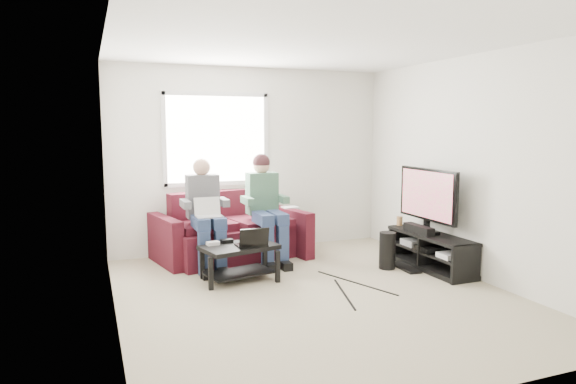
{
  "coord_description": "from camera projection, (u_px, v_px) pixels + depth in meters",
  "views": [
    {
      "loc": [
        -2.18,
        -4.8,
        1.77
      ],
      "look_at": [
        -0.07,
        0.6,
        1.03
      ],
      "focal_mm": 32.0,
      "sensor_mm": 36.0,
      "label": 1
    }
  ],
  "objects": [
    {
      "name": "wall_back",
      "position": [
        251.0,
        160.0,
        7.36
      ],
      "size": [
        4.5,
        0.0,
        4.5
      ],
      "primitive_type": "plane",
      "rotation": [
        1.57,
        0.0,
        0.0
      ],
      "color": "silver",
      "rests_on": "floor"
    },
    {
      "name": "keyboard_floor",
      "position": [
        405.0,
        268.0,
        6.44
      ],
      "size": [
        0.19,
        0.51,
        0.03
      ],
      "primitive_type": "cube",
      "rotation": [
        0.0,
        0.0,
        -0.05
      ],
      "color": "black",
      "rests_on": "floor"
    },
    {
      "name": "tv_stand",
      "position": [
        431.0,
        253.0,
        6.42
      ],
      "size": [
        0.43,
        1.34,
        0.44
      ],
      "color": "black",
      "rests_on": "floor"
    },
    {
      "name": "console_black",
      "position": [
        433.0,
        248.0,
        6.37
      ],
      "size": [
        0.38,
        0.3,
        0.07
      ],
      "primitive_type": "cube",
      "color": "black",
      "rests_on": "tv_stand"
    },
    {
      "name": "wall_front",
      "position": [
        464.0,
        203.0,
        3.2
      ],
      "size": [
        4.5,
        0.0,
        4.5
      ],
      "primitive_type": "plane",
      "rotation": [
        -1.57,
        0.0,
        0.0
      ],
      "color": "silver",
      "rests_on": "floor"
    },
    {
      "name": "subwoofer",
      "position": [
        387.0,
        250.0,
        6.42
      ],
      "size": [
        0.2,
        0.2,
        0.46
      ],
      "primitive_type": "cylinder",
      "color": "black",
      "rests_on": "floor"
    },
    {
      "name": "tv",
      "position": [
        428.0,
        196.0,
        6.43
      ],
      "size": [
        0.12,
        1.1,
        0.81
      ],
      "color": "black",
      "rests_on": "tv_stand"
    },
    {
      "name": "console_white",
      "position": [
        452.0,
        255.0,
        6.05
      ],
      "size": [
        0.3,
        0.22,
        0.06
      ],
      "primitive_type": "cube",
      "color": "silver",
      "rests_on": "tv_stand"
    },
    {
      "name": "coffee_table",
      "position": [
        239.0,
        255.0,
        5.91
      ],
      "size": [
        0.93,
        0.68,
        0.42
      ],
      "color": "black",
      "rests_on": "floor"
    },
    {
      "name": "person_left",
      "position": [
        205.0,
        208.0,
        6.41
      ],
      "size": [
        0.4,
        0.7,
        1.37
      ],
      "color": "navy",
      "rests_on": "sofa"
    },
    {
      "name": "laptop_black",
      "position": [
        251.0,
        236.0,
        5.85
      ],
      "size": [
        0.36,
        0.27,
        0.24
      ],
      "primitive_type": null,
      "rotation": [
        0.0,
        0.0,
        0.11
      ],
      "color": "black",
      "rests_on": "coffee_table"
    },
    {
      "name": "wall_left",
      "position": [
        111.0,
        180.0,
        4.56
      ],
      "size": [
        0.0,
        4.5,
        4.5
      ],
      "primitive_type": "plane",
      "rotation": [
        1.57,
        0.0,
        1.57
      ],
      "color": "silver",
      "rests_on": "floor"
    },
    {
      "name": "laptop_silver",
      "position": [
        209.0,
        212.0,
        6.24
      ],
      "size": [
        0.38,
        0.34,
        0.24
      ],
      "primitive_type": null,
      "rotation": [
        0.0,
        0.0,
        0.45
      ],
      "color": "silver",
      "rests_on": "person_left"
    },
    {
      "name": "drink_cup",
      "position": [
        400.0,
        221.0,
        6.95
      ],
      "size": [
        0.08,
        0.08,
        0.12
      ],
      "primitive_type": "cylinder",
      "color": "#AF7E4B",
      "rests_on": "tv_stand"
    },
    {
      "name": "wall_right",
      "position": [
        471.0,
        167.0,
        6.0
      ],
      "size": [
        0.0,
        4.5,
        4.5
      ],
      "primitive_type": "plane",
      "rotation": [
        1.57,
        0.0,
        -1.57
      ],
      "color": "silver",
      "rests_on": "floor"
    },
    {
      "name": "window",
      "position": [
        217.0,
        139.0,
        7.13
      ],
      "size": [
        1.48,
        0.04,
        1.28
      ],
      "color": "white",
      "rests_on": "wall_back"
    },
    {
      "name": "soundbar",
      "position": [
        419.0,
        229.0,
        6.44
      ],
      "size": [
        0.12,
        0.5,
        0.1
      ],
      "primitive_type": "cube",
      "color": "black",
      "rests_on": "tv_stand"
    },
    {
      "name": "controller_b",
      "position": [
        227.0,
        241.0,
        6.03
      ],
      "size": [
        0.15,
        0.1,
        0.04
      ],
      "primitive_type": "cube",
      "rotation": [
        0.0,
        0.0,
        0.11
      ],
      "color": "black",
      "rests_on": "coffee_table"
    },
    {
      "name": "floor",
      "position": [
        315.0,
        295.0,
        5.45
      ],
      "size": [
        4.5,
        4.5,
        0.0
      ],
      "primitive_type": "plane",
      "color": "#B8AC8F",
      "rests_on": "ground"
    },
    {
      "name": "console_grey",
      "position": [
        417.0,
        242.0,
        6.69
      ],
      "size": [
        0.34,
        0.26,
        0.08
      ],
      "primitive_type": "cube",
      "color": "gray",
      "rests_on": "tv_stand"
    },
    {
      "name": "ceiling",
      "position": [
        316.0,
        43.0,
        5.12
      ],
      "size": [
        4.5,
        4.5,
        0.0
      ],
      "primitive_type": "plane",
      "rotation": [
        3.14,
        0.0,
        0.0
      ],
      "color": "white",
      "rests_on": "wall_back"
    },
    {
      "name": "controller_c",
      "position": [
        260.0,
        239.0,
        6.14
      ],
      "size": [
        0.15,
        0.11,
        0.04
      ],
      "primitive_type": "cube",
      "rotation": [
        0.0,
        0.0,
        0.13
      ],
      "color": "gray",
      "rests_on": "coffee_table"
    },
    {
      "name": "sofa",
      "position": [
        230.0,
        234.0,
        6.93
      ],
      "size": [
        2.08,
        1.21,
        0.89
      ],
      "color": "#4A1218",
      "rests_on": "floor"
    },
    {
      "name": "end_table",
      "position": [
        290.0,
        231.0,
        7.32
      ],
      "size": [
        0.37,
        0.37,
        0.64
      ],
      "color": "black",
      "rests_on": "floor"
    },
    {
      "name": "controller_a",
      "position": [
        213.0,
        243.0,
        5.91
      ],
      "size": [
        0.15,
        0.11,
        0.04
      ],
      "primitive_type": "cube",
      "rotation": [
        0.0,
        0.0,
        0.14
      ],
      "color": "silver",
      "rests_on": "coffee_table"
    },
    {
      "name": "person_right",
      "position": [
        265.0,
        200.0,
        6.71
      ],
      "size": [
        0.4,
        0.71,
        1.42
      ],
      "color": "navy",
      "rests_on": "sofa"
    }
  ]
}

